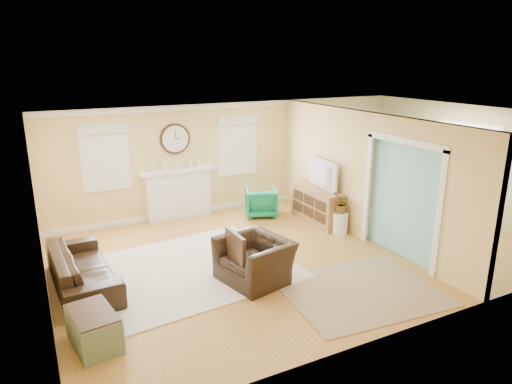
% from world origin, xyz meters
% --- Properties ---
extents(floor, '(9.00, 9.00, 0.00)m').
position_xyz_m(floor, '(0.00, 0.00, 0.00)').
color(floor, '#AE742E').
rests_on(floor, ground).
extents(wall_back, '(9.00, 0.02, 2.60)m').
position_xyz_m(wall_back, '(0.00, 3.00, 1.30)').
color(wall_back, '#EDC979').
rests_on(wall_back, ground).
extents(wall_front, '(9.00, 0.02, 2.60)m').
position_xyz_m(wall_front, '(0.00, -3.00, 1.30)').
color(wall_front, '#EDC979').
rests_on(wall_front, ground).
extents(wall_left, '(0.02, 6.00, 2.60)m').
position_xyz_m(wall_left, '(-4.50, 0.00, 1.30)').
color(wall_left, '#EDC979').
rests_on(wall_left, ground).
extents(wall_right, '(0.02, 6.00, 2.60)m').
position_xyz_m(wall_right, '(4.50, 0.00, 1.30)').
color(wall_right, '#EDC979').
rests_on(wall_right, ground).
extents(ceiling, '(9.00, 6.00, 0.02)m').
position_xyz_m(ceiling, '(0.00, 0.00, 2.60)').
color(ceiling, white).
rests_on(ceiling, wall_back).
extents(partition, '(0.17, 6.00, 2.60)m').
position_xyz_m(partition, '(1.51, 0.28, 1.36)').
color(partition, '#EDC979').
rests_on(partition, ground).
extents(fireplace, '(1.70, 0.30, 1.17)m').
position_xyz_m(fireplace, '(-1.50, 2.88, 0.60)').
color(fireplace, white).
rests_on(fireplace, ground).
extents(wall_clock, '(0.70, 0.07, 0.70)m').
position_xyz_m(wall_clock, '(-1.50, 2.97, 1.85)').
color(wall_clock, '#402614').
rests_on(wall_clock, wall_back).
extents(window_left, '(1.05, 0.13, 1.42)m').
position_xyz_m(window_left, '(-3.05, 2.95, 1.66)').
color(window_left, white).
rests_on(window_left, wall_back).
extents(window_right, '(1.05, 0.13, 1.42)m').
position_xyz_m(window_right, '(0.05, 2.95, 1.66)').
color(window_right, white).
rests_on(window_right, wall_back).
extents(french_doors, '(0.06, 1.70, 2.20)m').
position_xyz_m(french_doors, '(4.45, 0.00, 1.10)').
color(french_doors, white).
rests_on(french_doors, ground).
extents(pendant, '(0.30, 0.30, 0.55)m').
position_xyz_m(pendant, '(3.00, 0.00, 2.20)').
color(pendant, gold).
rests_on(pendant, ceiling).
extents(rug_cream, '(3.57, 3.17, 0.02)m').
position_xyz_m(rug_cream, '(-2.16, 0.14, 0.01)').
color(rug_cream, beige).
rests_on(rug_cream, floor).
extents(rug_jute, '(2.56, 2.16, 0.01)m').
position_xyz_m(rug_jute, '(-0.02, -1.87, 0.01)').
color(rug_jute, tan).
rests_on(rug_jute, floor).
extents(rug_grey, '(2.44, 3.05, 0.01)m').
position_xyz_m(rug_grey, '(2.73, 0.34, 0.01)').
color(rug_grey, slate).
rests_on(rug_grey, floor).
extents(sofa, '(0.98, 2.23, 0.64)m').
position_xyz_m(sofa, '(-3.96, 0.31, 0.32)').
color(sofa, black).
rests_on(sofa, floor).
extents(eames_chair, '(1.21, 1.32, 0.73)m').
position_xyz_m(eames_chair, '(-1.36, -0.75, 0.37)').
color(eames_chair, black).
rests_on(eames_chair, floor).
extents(green_chair, '(0.94, 0.95, 0.67)m').
position_xyz_m(green_chair, '(0.27, 2.14, 0.33)').
color(green_chair, '#006940').
rests_on(green_chair, floor).
extents(trunk, '(0.63, 0.91, 0.49)m').
position_xyz_m(trunk, '(-4.03, -1.43, 0.24)').
color(trunk, gray).
rests_on(trunk, floor).
extents(credenza, '(0.51, 1.51, 0.80)m').
position_xyz_m(credenza, '(1.22, 1.17, 0.40)').
color(credenza, '#A56F39').
rests_on(credenza, floor).
extents(tv, '(0.24, 1.14, 0.65)m').
position_xyz_m(tv, '(1.20, 1.17, 1.12)').
color(tv, black).
rests_on(tv, credenza).
extents(garden_stool, '(0.31, 0.31, 0.46)m').
position_xyz_m(garden_stool, '(1.21, 0.31, 0.23)').
color(garden_stool, white).
rests_on(garden_stool, floor).
extents(potted_plant, '(0.53, 0.53, 0.45)m').
position_xyz_m(potted_plant, '(1.21, 0.31, 0.68)').
color(potted_plant, '#337F33').
rests_on(potted_plant, garden_stool).
extents(dining_table, '(1.27, 1.83, 0.58)m').
position_xyz_m(dining_table, '(2.73, 0.34, 0.29)').
color(dining_table, '#402614').
rests_on(dining_table, floor).
extents(dining_chair_n, '(0.48, 0.48, 0.88)m').
position_xyz_m(dining_chair_n, '(2.69, 1.38, 0.51)').
color(dining_chair_n, slate).
rests_on(dining_chair_n, floor).
extents(dining_chair_s, '(0.49, 0.49, 0.94)m').
position_xyz_m(dining_chair_s, '(2.65, -0.69, 0.55)').
color(dining_chair_s, slate).
rests_on(dining_chair_s, floor).
extents(dining_chair_w, '(0.47, 0.47, 0.88)m').
position_xyz_m(dining_chair_w, '(2.13, 0.29, 0.52)').
color(dining_chair_w, white).
rests_on(dining_chair_w, floor).
extents(dining_chair_e, '(0.48, 0.48, 0.98)m').
position_xyz_m(dining_chair_e, '(3.31, 0.29, 0.57)').
color(dining_chair_e, slate).
rests_on(dining_chair_e, floor).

